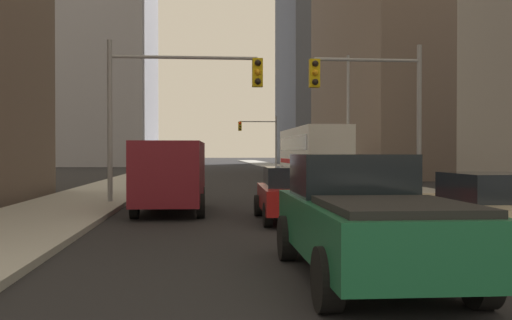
# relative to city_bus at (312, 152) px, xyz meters

# --- Properties ---
(sidewalk_left) EXTENTS (3.68, 160.00, 0.15)m
(sidewalk_left) POSITION_rel_city_bus_xyz_m (-11.27, 16.17, -1.85)
(sidewalk_left) COLOR #9E9E99
(sidewalk_left) RESTS_ON ground
(sidewalk_right) EXTENTS (3.68, 160.00, 0.15)m
(sidewalk_right) POSITION_rel_city_bus_xyz_m (2.75, 16.17, -1.85)
(sidewalk_right) COLOR #9E9E99
(sidewalk_right) RESTS_ON ground
(city_bus) EXTENTS (2.67, 11.51, 3.40)m
(city_bus) POSITION_rel_city_bus_xyz_m (0.00, 0.00, 0.00)
(city_bus) COLOR silver
(city_bus) RESTS_ON ground
(pickup_truck_green) EXTENTS (2.20, 5.41, 1.90)m
(pickup_truck_green) POSITION_rel_city_bus_xyz_m (-4.19, -27.12, -1.00)
(pickup_truck_green) COLOR #195938
(pickup_truck_green) RESTS_ON ground
(cargo_van_maroon) EXTENTS (2.16, 5.27, 2.26)m
(cargo_van_maroon) POSITION_rel_city_bus_xyz_m (-7.69, -16.97, -0.64)
(cargo_van_maroon) COLOR maroon
(cargo_van_maroon) RESTS_ON ground
(sedan_beige) EXTENTS (1.95, 4.22, 1.52)m
(sedan_beige) POSITION_rel_city_bus_xyz_m (-0.92, -24.62, -1.16)
(sedan_beige) COLOR #C6B793
(sedan_beige) RESTS_ON ground
(sedan_red) EXTENTS (1.95, 4.26, 1.52)m
(sedan_red) POSITION_rel_city_bus_xyz_m (-4.13, -19.57, -1.16)
(sedan_red) COLOR maroon
(sedan_red) RESTS_ON ground
(sedan_blue) EXTENTS (1.95, 4.25, 1.52)m
(sedan_blue) POSITION_rel_city_bus_xyz_m (-0.89, -14.47, -1.16)
(sedan_blue) COLOR navy
(sedan_blue) RESTS_ON ground
(traffic_signal_near_left) EXTENTS (5.65, 0.44, 6.00)m
(traffic_signal_near_left) POSITION_rel_city_bus_xyz_m (-7.55, -14.20, 2.20)
(traffic_signal_near_left) COLOR gray
(traffic_signal_near_left) RESTS_ON ground
(traffic_signal_near_right) EXTENTS (4.31, 0.44, 6.00)m
(traffic_signal_near_right) POSITION_rel_city_bus_xyz_m (-0.35, -14.20, 2.14)
(traffic_signal_near_right) COLOR gray
(traffic_signal_near_right) RESTS_ON ground
(traffic_signal_far_right) EXTENTS (4.38, 0.44, 6.00)m
(traffic_signal_far_right) POSITION_rel_city_bus_xyz_m (-0.38, 30.73, 2.14)
(traffic_signal_far_right) COLOR gray
(traffic_signal_far_right) RESTS_ON ground
(street_lamp_right) EXTENTS (2.31, 0.32, 7.50)m
(street_lamp_right) POSITION_rel_city_bus_xyz_m (1.25, -2.63, 2.60)
(street_lamp_right) COLOR gray
(street_lamp_right) RESTS_ON ground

